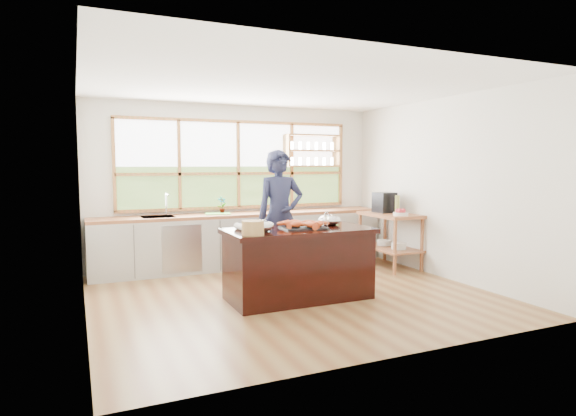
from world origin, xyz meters
TOP-DOWN VIEW (x-y plane):
  - ground_plane at (0.00, 0.00)m, footprint 5.00×5.00m
  - room_shell at (0.02, 0.51)m, footprint 5.02×4.52m
  - back_counter at (-0.02, 1.94)m, footprint 4.90×0.63m
  - right_shelf_unit at (2.19, 0.89)m, footprint 0.62×1.10m
  - island at (0.00, -0.20)m, footprint 1.85×0.90m
  - cook at (0.14, 0.71)m, footprint 0.72×0.50m
  - potted_plant at (-0.36, 2.00)m, footprint 0.16×0.12m
  - cutting_board at (-0.45, 1.94)m, footprint 0.45×0.37m
  - espresso_machine at (2.19, 1.07)m, footprint 0.31×0.33m
  - wine_bottle at (2.24, 0.78)m, footprint 0.09×0.09m
  - fruit_bowl at (2.14, 0.55)m, footprint 0.24×0.24m
  - slate_board at (0.07, -0.19)m, footprint 0.58×0.44m
  - lobster_pile at (0.06, -0.20)m, footprint 0.55×0.48m
  - mixing_bowl_left at (-0.53, -0.25)m, footprint 0.32×0.32m
  - mixing_bowl_right at (0.54, -0.02)m, footprint 0.30×0.30m
  - wine_glass at (0.28, -0.44)m, footprint 0.08×0.08m
  - wicker_basket at (-0.71, -0.48)m, footprint 0.26×0.26m
  - parchment_roll at (-0.71, -0.06)m, footprint 0.09×0.30m

SIDE VIEW (x-z plane):
  - ground_plane at x=0.00m, z-range 0.00..0.00m
  - island at x=0.00m, z-range 0.00..0.90m
  - back_counter at x=-0.02m, z-range 0.00..0.90m
  - right_shelf_unit at x=2.19m, z-range 0.15..1.05m
  - cutting_board at x=-0.45m, z-range 0.90..0.91m
  - slate_board at x=0.07m, z-range 0.90..0.92m
  - parchment_roll at x=-0.71m, z-range 0.90..0.98m
  - fruit_bowl at x=2.14m, z-range 0.89..1.00m
  - cook at x=0.14m, z-range 0.00..1.92m
  - lobster_pile at x=0.06m, z-range 0.92..1.00m
  - mixing_bowl_right at x=0.54m, z-range 0.89..1.04m
  - mixing_bowl_left at x=-0.53m, z-range 0.89..1.04m
  - wicker_basket at x=-0.71m, z-range 0.90..1.07m
  - potted_plant at x=-0.36m, z-range 0.90..1.18m
  - wine_bottle at x=2.24m, z-range 0.90..1.21m
  - wine_glass at x=0.28m, z-range 0.95..1.17m
  - espresso_machine at x=2.19m, z-range 0.90..1.24m
  - room_shell at x=0.02m, z-range 0.40..3.11m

